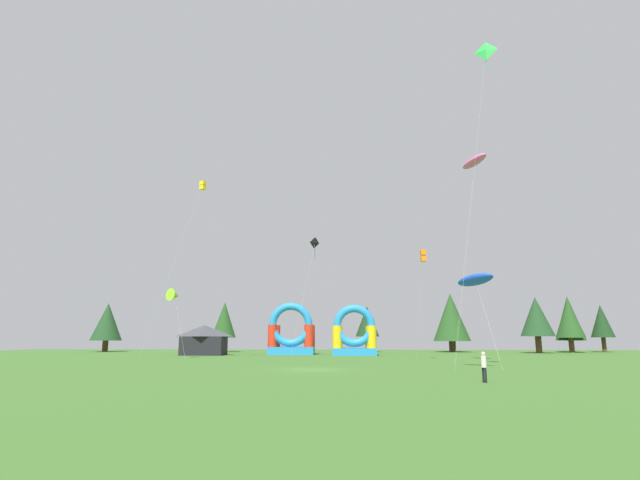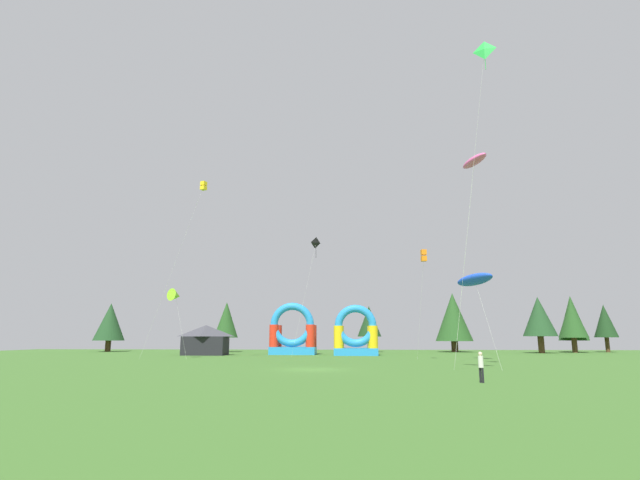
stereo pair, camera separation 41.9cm
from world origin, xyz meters
TOP-DOWN VIEW (x-y plane):
  - ground_plane at (0.00, 0.00)m, footprint 120.00×120.00m
  - kite_lime_delta at (-16.99, 17.41)m, footprint 2.93×2.00m
  - kite_black_diamond at (-1.43, 23.71)m, footprint 3.60×0.95m
  - kite_pink_parafoil at (14.49, 6.61)m, footprint 2.82×7.36m
  - kite_orange_box at (10.48, 13.27)m, footprint 0.84×4.27m
  - kite_yellow_box at (-13.34, 14.08)m, footprint 7.70×3.58m
  - kite_blue_parafoil at (12.60, 1.50)m, footprint 3.07×3.47m
  - kite_green_diamond at (12.64, -5.00)m, footprint 2.83×5.85m
  - person_near_camera at (9.75, -10.29)m, footprint 0.38×0.38m
  - inflatable_red_slide at (-5.23, 31.66)m, footprint 6.27×4.51m
  - inflatable_yellow_castle at (3.46, 28.95)m, footprint 5.73×4.48m
  - festival_tent at (-16.65, 28.70)m, footprint 5.63×3.51m
  - tree_row_0 at (-37.74, 44.07)m, footprint 5.05×5.05m
  - tree_row_1 at (-17.66, 43.35)m, footprint 3.91×3.91m
  - tree_row_2 at (5.82, 45.31)m, footprint 3.91×3.91m
  - tree_row_3 at (19.63, 45.56)m, footprint 5.98×5.98m
  - tree_row_4 at (31.44, 40.31)m, footprint 4.97×4.97m
  - tree_row_5 at (37.62, 43.38)m, footprint 4.36×4.36m
  - tree_row_6 at (38.66, 45.77)m, footprint 4.56×4.56m
  - tree_row_7 at (43.86, 45.97)m, footprint 3.57×3.57m

SIDE VIEW (x-z plane):
  - ground_plane at x=0.00m, z-range 0.00..0.00m
  - person_near_camera at x=9.75m, z-range 0.15..1.74m
  - festival_tent at x=-16.65m, z-range 0.00..3.96m
  - inflatable_yellow_castle at x=3.46m, z-range -0.94..5.62m
  - inflatable_red_slide at x=-5.23m, z-range -1.04..6.02m
  - tree_row_0 at x=-37.74m, z-range 0.87..8.89m
  - tree_row_7 at x=43.86m, z-range 1.11..8.68m
  - tree_row_2 at x=5.82m, z-range 1.18..8.62m
  - tree_row_1 at x=-17.66m, z-range 1.10..9.19m
  - tree_row_5 at x=37.62m, z-range 1.09..9.33m
  - tree_row_6 at x=38.66m, z-range 0.89..9.90m
  - tree_row_4 at x=31.44m, z-range 1.19..9.64m
  - tree_row_3 at x=19.63m, z-range 0.84..10.36m
  - kite_blue_parafoil at x=12.60m, z-range 3.01..10.51m
  - kite_lime_delta at x=-16.99m, z-range 3.12..10.89m
  - kite_orange_box at x=10.48m, z-range 4.99..16.23m
  - kite_black_diamond at x=-1.43m, z-range 6.66..21.22m
  - kite_pink_parafoil at x=14.49m, z-range 8.91..27.82m
  - kite_yellow_box at x=-13.34m, z-range 9.10..28.46m
  - kite_green_diamond at x=12.64m, z-range 10.78..33.83m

